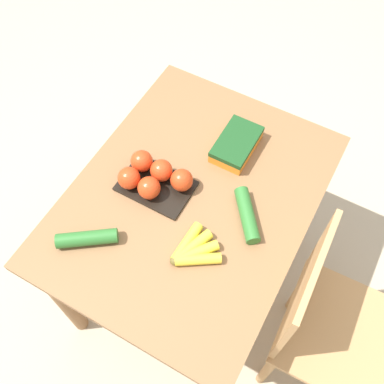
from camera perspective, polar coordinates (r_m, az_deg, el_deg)
The scene contains 8 objects.
ground_plane at distance 2.22m, azimuth 0.00°, elevation -10.61°, with size 12.00×12.00×0.00m, color #B7A88E.
dining_table at distance 1.64m, azimuth 0.00°, elevation -2.91°, with size 1.01×0.78×0.76m.
chair at distance 1.72m, azimuth 16.46°, elevation -15.72°, with size 0.43×0.42×0.90m.
banana_bunch at distance 1.42m, azimuth 0.09°, elevation -7.47°, with size 0.16×0.15×0.03m.
tomato_pack at distance 1.53m, azimuth -4.97°, elevation 1.90°, with size 0.17×0.25×0.09m.
carrot_bag at distance 1.62m, azimuth 5.68°, elevation 6.13°, with size 0.20×0.12×0.06m.
cucumber_near at distance 1.47m, azimuth -13.18°, elevation -5.75°, with size 0.15×0.19×0.05m.
cucumber_far at distance 1.48m, azimuth 7.02°, elevation -2.91°, with size 0.18×0.16×0.05m.
Camera 1 is at (0.68, 0.38, 2.08)m, focal length 42.00 mm.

